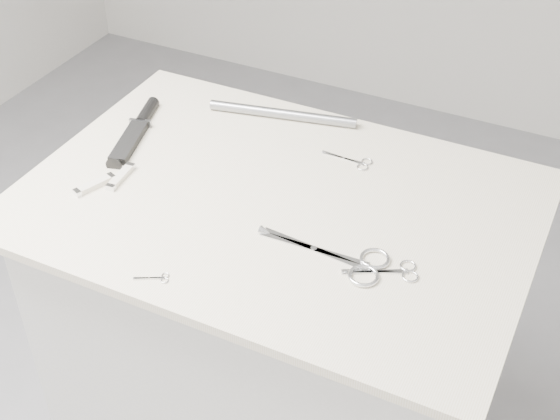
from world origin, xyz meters
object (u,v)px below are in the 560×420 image
at_px(metal_rail, 282,114).
at_px(plinth, 277,359).
at_px(large_shears, 349,261).
at_px(pocket_knife_b, 95,185).
at_px(pocket_knife_a, 121,177).
at_px(embroidery_scissors_a, 395,271).
at_px(sheathed_knife, 137,128).
at_px(embroidery_scissors_b, 355,162).
at_px(tiny_scissors, 157,278).

bearing_deg(metal_rail, plinth, -66.23).
relative_size(large_shears, pocket_knife_b, 2.69).
bearing_deg(pocket_knife_a, embroidery_scissors_a, -96.80).
distance_m(embroidery_scissors_a, sheathed_knife, 0.69).
bearing_deg(embroidery_scissors_b, pocket_knife_b, -142.29).
bearing_deg(embroidery_scissors_b, metal_rail, 159.20).
xyz_separation_m(plinth, pocket_knife_b, (-0.35, -0.12, 0.48)).
bearing_deg(pocket_knife_b, embroidery_scissors_a, -66.13).
xyz_separation_m(large_shears, tiny_scissors, (-0.28, -0.19, -0.00)).
bearing_deg(embroidery_scissors_a, sheathed_knife, 137.80).
bearing_deg(embroidery_scissors_b, plinth, -113.39).
height_order(large_shears, tiny_scissors, large_shears).
height_order(tiny_scissors, pocket_knife_b, pocket_knife_b).
distance_m(embroidery_scissors_b, metal_rail, 0.23).
xyz_separation_m(pocket_knife_a, metal_rail, (0.19, 0.36, 0.01)).
bearing_deg(large_shears, embroidery_scissors_a, 9.28).
height_order(embroidery_scissors_a, tiny_scissors, same).
height_order(embroidery_scissors_a, metal_rail, metal_rail).
bearing_deg(embroidery_scissors_a, metal_rail, 110.27).
height_order(embroidery_scissors_a, pocket_knife_b, pocket_knife_b).
bearing_deg(embroidery_scissors_b, pocket_knife_a, -144.62).
height_order(large_shears, pocket_knife_a, pocket_knife_a).
bearing_deg(pocket_knife_b, metal_rail, -7.66).
xyz_separation_m(large_shears, embroidery_scissors_b, (-0.11, 0.29, -0.00)).
bearing_deg(plinth, pocket_knife_b, -160.50).
distance_m(sheathed_knife, pocket_knife_b, 0.21).
distance_m(embroidery_scissors_b, sheathed_knife, 0.49).
bearing_deg(metal_rail, pocket_knife_a, -118.47).
height_order(embroidery_scissors_b, metal_rail, metal_rail).
xyz_separation_m(large_shears, metal_rail, (-0.32, 0.39, 0.01)).
bearing_deg(sheathed_knife, pocket_knife_a, -171.85).
relative_size(large_shears, pocket_knife_a, 2.68).
relative_size(embroidery_scissors_a, tiny_scissors, 2.15).
distance_m(large_shears, sheathed_knife, 0.62).
bearing_deg(pocket_knife_a, sheathed_knife, 18.55).
relative_size(pocket_knife_b, metal_rail, 0.27).
bearing_deg(pocket_knife_a, metal_rail, -33.38).
bearing_deg(pocket_knife_a, plinth, -81.28).
bearing_deg(metal_rail, embroidery_scissors_a, -43.00).
height_order(embroidery_scissors_b, tiny_scissors, same).
relative_size(large_shears, tiny_scissors, 4.05).
relative_size(embroidery_scissors_a, embroidery_scissors_b, 1.19).
xyz_separation_m(sheathed_knife, pocket_knife_b, (0.04, -0.21, -0.00)).
xyz_separation_m(plinth, large_shears, (0.20, -0.11, 0.47)).
xyz_separation_m(large_shears, embroidery_scissors_a, (0.08, 0.01, -0.00)).
xyz_separation_m(sheathed_knife, pocket_knife_a, (0.07, -0.16, -0.00)).
relative_size(plinth, embroidery_scissors_b, 8.28).
bearing_deg(pocket_knife_b, sheathed_knife, 32.35).
relative_size(plinth, embroidery_scissors_a, 6.94).
distance_m(embroidery_scissors_a, pocket_knife_b, 0.63).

